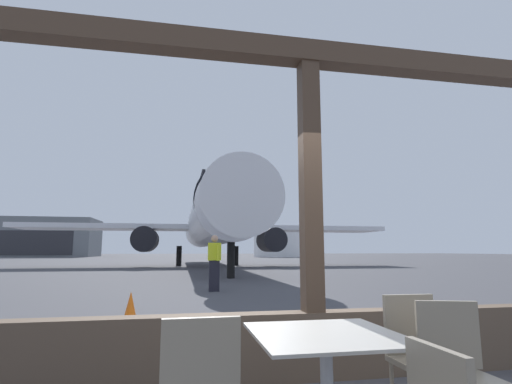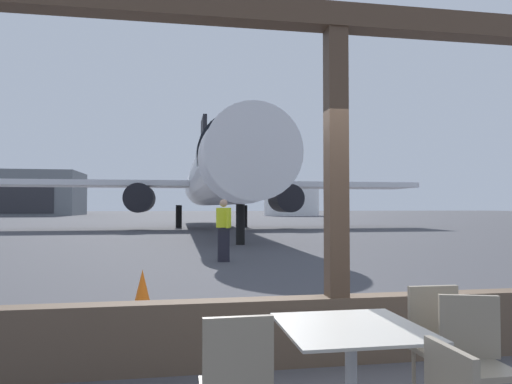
% 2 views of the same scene
% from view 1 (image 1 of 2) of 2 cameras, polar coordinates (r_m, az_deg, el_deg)
% --- Properties ---
extents(ground_plane, '(220.00, 220.00, 0.00)m').
position_cam_1_polar(ground_plane, '(43.94, -9.29, -10.10)').
color(ground_plane, '#424247').
extents(window_frame, '(7.49, 0.24, 3.57)m').
position_cam_1_polar(window_frame, '(4.12, 8.17, -8.39)').
color(window_frame, brown).
rests_on(window_frame, ground).
extents(dining_table, '(0.91, 0.91, 0.74)m').
position_cam_1_polar(dining_table, '(2.72, 10.35, -25.22)').
color(dining_table, '#ADA89E').
rests_on(dining_table, ground).
extents(cafe_chair_window_left, '(0.40, 0.40, 0.93)m').
position_cam_1_polar(cafe_chair_window_left, '(3.28, 22.65, -20.39)').
color(cafe_chair_window_left, gray).
rests_on(cafe_chair_window_left, ground).
extents(cafe_chair_aisle_right, '(0.48, 0.48, 0.92)m').
position_cam_1_polar(cafe_chair_aisle_right, '(3.00, 27.19, -21.31)').
color(cafe_chair_aisle_right, gray).
rests_on(cafe_chair_aisle_right, ground).
extents(airplane, '(29.39, 32.29, 10.15)m').
position_cam_1_polar(airplane, '(30.69, -6.63, -4.57)').
color(airplane, silver).
rests_on(airplane, ground).
extents(ground_crew_worker, '(0.40, 0.53, 1.74)m').
position_cam_1_polar(ground_crew_worker, '(12.42, -6.14, -10.18)').
color(ground_crew_worker, black).
rests_on(ground_crew_worker, ground).
extents(traffic_cone, '(0.36, 0.36, 0.67)m').
position_cam_1_polar(traffic_cone, '(6.20, -18.01, -16.94)').
color(traffic_cone, orange).
rests_on(traffic_cone, ground).
extents(distant_hangar, '(18.63, 12.77, 7.57)m').
position_cam_1_polar(distant_hangar, '(89.21, -28.32, -5.93)').
color(distant_hangar, slate).
rests_on(distant_hangar, ground).
extents(fuel_storage_tank, '(9.21, 9.21, 4.83)m').
position_cam_1_polar(fuel_storage_tank, '(77.47, 3.11, -7.70)').
color(fuel_storage_tank, white).
rests_on(fuel_storage_tank, ground).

